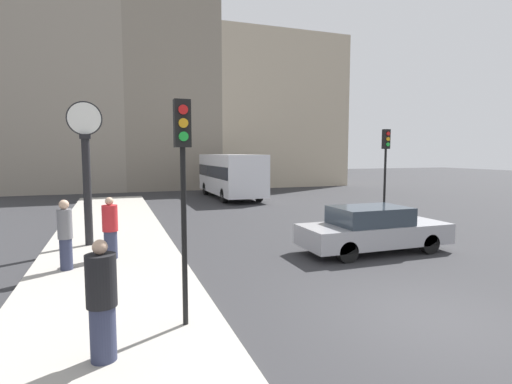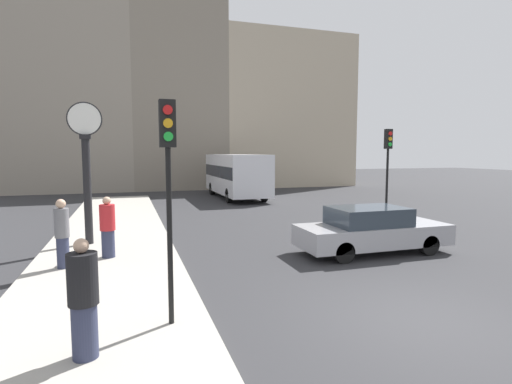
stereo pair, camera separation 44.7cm
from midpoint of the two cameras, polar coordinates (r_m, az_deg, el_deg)
name	(u,v)px [view 2 (the right image)]	position (r m, az deg, el deg)	size (l,w,h in m)	color
ground_plane	(420,322)	(8.18, 23.85, -16.61)	(120.00, 120.00, 0.00)	#2D2D30
sidewalk_corner	(113,232)	(15.89, -19.04, -5.39)	(3.79, 24.04, 0.16)	#A39E93
building_row	(176,96)	(35.12, -10.97, 13.31)	(30.29, 5.00, 17.00)	gray
sedan_car	(371,230)	(12.67, 17.15, -5.22)	(4.62, 1.73, 1.40)	#9E9EA3
bus_distant	(236,173)	(26.83, -2.39, 2.68)	(2.57, 8.05, 2.92)	silver
traffic_light_near	(168,165)	(6.61, -10.54, 3.74)	(0.26, 0.24, 3.72)	black
traffic_light_far	(388,158)	(16.43, 19.06, 4.57)	(0.26, 0.24, 3.94)	black
street_clock	(86,167)	(13.45, -22.19, 3.36)	(1.03, 0.31, 4.43)	black
pedestrian_black_jacket	(83,300)	(6.13, -21.46, -14.13)	(0.41, 0.41, 1.70)	#2D334C
pedestrian_grey_jacket	(62,233)	(10.97, -24.91, -5.40)	(0.34, 0.34, 1.74)	#2D334C
pedestrian_red_top	(108,228)	(11.63, -19.40, -4.82)	(0.41, 0.41, 1.68)	#2D334C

